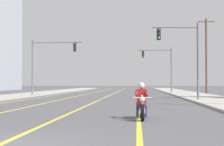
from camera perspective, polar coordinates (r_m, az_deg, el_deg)
lane_stripe_center at (r=53.88m, az=0.32°, el=-3.00°), size 0.16×100.00×0.01m
lane_stripe_left at (r=54.18m, az=-3.22°, el=-2.99°), size 0.16×100.00×0.01m
lane_stripe_right at (r=53.79m, az=3.76°, el=-3.00°), size 0.16×100.00×0.01m
lane_stripe_far_left at (r=54.64m, az=-6.43°, el=-2.97°), size 0.16×100.00×0.01m
sidewalk_kerb_right at (r=49.20m, az=11.06°, el=-3.04°), size 4.40×110.00×0.14m
sidewalk_kerb_left at (r=50.46m, az=-11.11°, el=-3.00°), size 4.40×110.00×0.14m
motorcycle_with_rider at (r=15.44m, az=4.35°, el=-4.60°), size 0.70×2.19×1.46m
traffic_signal_near_right at (r=31.42m, az=10.63°, el=3.29°), size 3.75×0.54×6.20m
traffic_signal_near_left at (r=43.04m, az=-9.48°, el=2.15°), size 5.61×0.42×6.20m
traffic_signal_mid_right at (r=52.45m, az=7.29°, el=1.42°), size 4.52×0.45×6.20m
utility_pole_right_far at (r=52.33m, az=13.64°, el=2.63°), size 2.15×0.26×9.86m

